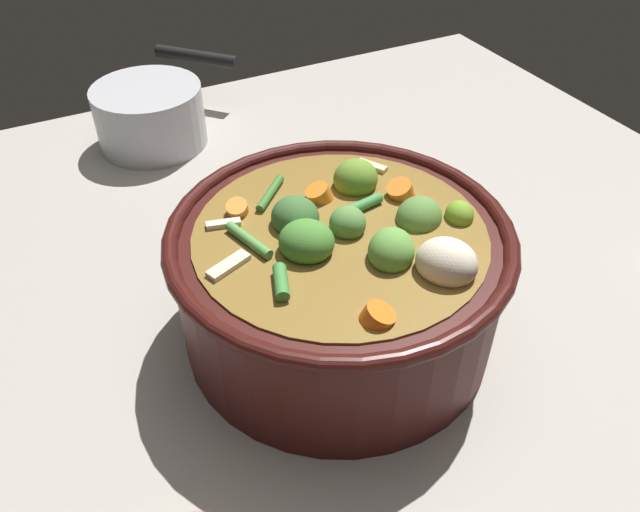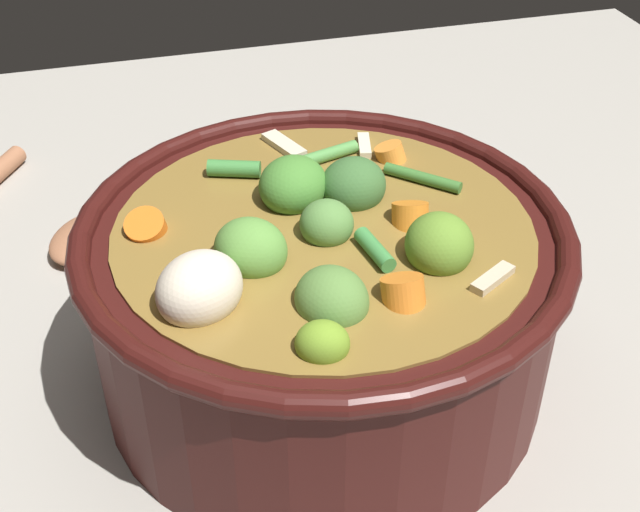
% 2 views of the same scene
% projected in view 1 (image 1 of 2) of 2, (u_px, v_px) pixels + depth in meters
% --- Properties ---
extents(ground_plane, '(1.10, 1.10, 0.00)m').
position_uv_depth(ground_plane, '(337.00, 329.00, 0.60)').
color(ground_plane, '#9E998E').
extents(cooking_pot, '(0.29, 0.29, 0.14)m').
position_uv_depth(cooking_pot, '(339.00, 278.00, 0.56)').
color(cooking_pot, '#38110F').
rests_on(cooking_pot, ground_plane).
extents(small_saucepan, '(0.22, 0.22, 0.08)m').
position_uv_depth(small_saucepan, '(151.00, 114.00, 0.84)').
color(small_saucepan, '#ADADB2').
rests_on(small_saucepan, ground_plane).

